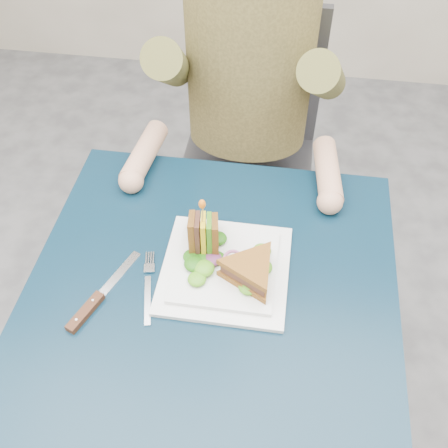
% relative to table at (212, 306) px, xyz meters
% --- Properties ---
extents(ground, '(4.00, 4.00, 0.00)m').
position_rel_table_xyz_m(ground, '(0.00, 0.00, -0.65)').
color(ground, '#545457').
rests_on(ground, ground).
extents(table, '(0.75, 0.75, 0.73)m').
position_rel_table_xyz_m(table, '(0.00, 0.00, 0.00)').
color(table, black).
rests_on(table, ground).
extents(chair, '(0.42, 0.40, 0.93)m').
position_rel_table_xyz_m(chair, '(0.00, 0.73, -0.11)').
color(chair, '#47474C').
rests_on(chair, ground).
extents(diner, '(0.54, 0.59, 0.74)m').
position_rel_table_xyz_m(diner, '(-0.00, 0.62, 0.26)').
color(diner, brown).
rests_on(diner, chair).
extents(plate, '(0.26, 0.26, 0.02)m').
position_rel_table_xyz_m(plate, '(0.02, 0.04, 0.09)').
color(plate, white).
rests_on(plate, table).
extents(sandwich_flat, '(0.19, 0.19, 0.05)m').
position_rel_table_xyz_m(sandwich_flat, '(0.08, 0.01, 0.12)').
color(sandwich_flat, brown).
rests_on(sandwich_flat, plate).
extents(sandwich_upright, '(0.09, 0.14, 0.14)m').
position_rel_table_xyz_m(sandwich_upright, '(-0.03, 0.08, 0.13)').
color(sandwich_upright, brown).
rests_on(sandwich_upright, plate).
extents(fork, '(0.05, 0.18, 0.01)m').
position_rel_table_xyz_m(fork, '(-0.12, -0.03, 0.08)').
color(fork, silver).
rests_on(fork, table).
extents(knife, '(0.09, 0.21, 0.02)m').
position_rel_table_xyz_m(knife, '(-0.22, -0.09, 0.09)').
color(knife, silver).
rests_on(knife, table).
extents(toothpick, '(0.01, 0.01, 0.06)m').
position_rel_table_xyz_m(toothpick, '(-0.03, 0.08, 0.20)').
color(toothpick, tan).
rests_on(toothpick, sandwich_upright).
extents(toothpick_frill, '(0.01, 0.01, 0.02)m').
position_rel_table_xyz_m(toothpick_frill, '(-0.03, 0.08, 0.23)').
color(toothpick_frill, orange).
rests_on(toothpick_frill, sandwich_upright).
extents(lettuce_spill, '(0.15, 0.13, 0.02)m').
position_rel_table_xyz_m(lettuce_spill, '(0.03, 0.05, 0.11)').
color(lettuce_spill, '#337A14').
rests_on(lettuce_spill, plate).
extents(onion_ring, '(0.04, 0.04, 0.02)m').
position_rel_table_xyz_m(onion_ring, '(0.04, 0.04, 0.11)').
color(onion_ring, '#9E4C7A').
rests_on(onion_ring, plate).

